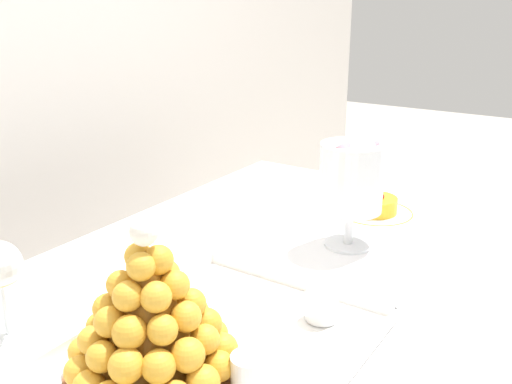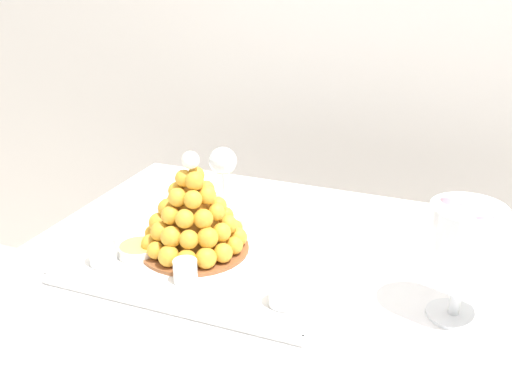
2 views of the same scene
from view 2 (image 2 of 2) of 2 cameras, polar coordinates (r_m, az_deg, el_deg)
backdrop_wall at (r=2.04m, az=15.57°, el=17.47°), size 4.80×0.10×2.50m
buffet_table at (r=1.28m, az=6.94°, el=-12.63°), size 1.42×1.00×0.78m
serving_tray at (r=1.28m, az=-4.77°, el=-6.98°), size 0.56×0.39×0.02m
croquembouche at (r=1.29m, az=-6.20°, el=-2.29°), size 0.25×0.25×0.23m
dessert_cup_left at (r=1.30m, az=-14.78°, el=-5.71°), size 0.06×0.06×0.06m
dessert_cup_mid_left at (r=1.20m, az=-6.93°, el=-7.80°), size 0.05×0.05×0.05m
dessert_cup_centre at (r=1.13m, az=2.62°, el=-9.95°), size 0.05×0.05×0.05m
creme_brulee_ramekin at (r=1.33m, az=-11.39°, el=-5.48°), size 0.09×0.09×0.02m
macaron_goblet at (r=1.10m, az=19.73°, el=-4.89°), size 0.13×0.13×0.24m
wine_glass at (r=1.52m, az=-3.26°, el=2.84°), size 0.07×0.07×0.16m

